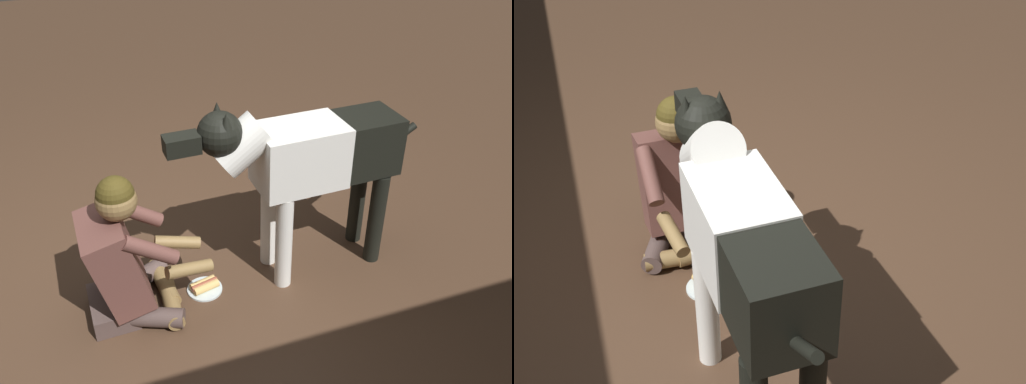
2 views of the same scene
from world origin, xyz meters
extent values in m
plane|color=#473021|center=(0.00, 0.00, 0.00)|extent=(15.04, 15.04, 0.00)
cube|color=#4F3D39|center=(0.23, 0.24, 0.06)|extent=(0.25, 0.35, 0.12)
cylinder|color=#4F3D39|center=(0.07, 0.08, 0.07)|extent=(0.41, 0.28, 0.11)
cylinder|color=olive|center=(-0.08, 0.14, 0.06)|extent=(0.13, 0.37, 0.09)
cylinder|color=#4F3D39|center=(0.06, 0.39, 0.07)|extent=(0.41, 0.26, 0.11)
cylinder|color=olive|center=(-0.09, 0.31, 0.06)|extent=(0.11, 0.36, 0.09)
cube|color=brown|center=(0.17, 0.24, 0.38)|extent=(0.34, 0.41, 0.55)
cylinder|color=brown|center=(0.01, 0.06, 0.53)|extent=(0.29, 0.09, 0.24)
cylinder|color=olive|center=(-0.19, 0.10, 0.30)|extent=(0.28, 0.10, 0.12)
cylinder|color=brown|center=(0.00, 0.41, 0.53)|extent=(0.29, 0.09, 0.24)
cylinder|color=olive|center=(-0.20, 0.35, 0.30)|extent=(0.28, 0.12, 0.12)
sphere|color=olive|center=(0.11, 0.24, 0.74)|extent=(0.21, 0.21, 0.21)
sphere|color=#423613|center=(0.11, 0.24, 0.78)|extent=(0.19, 0.19, 0.19)
cylinder|color=silver|center=(-0.76, 0.32, 0.31)|extent=(0.10, 0.10, 0.61)
cylinder|color=silver|center=(-0.76, 0.09, 0.31)|extent=(0.10, 0.10, 0.61)
cube|color=silver|center=(-0.89, 0.20, 0.79)|extent=(0.50, 0.33, 0.36)
cube|color=black|center=(-1.26, 0.19, 0.79)|extent=(0.43, 0.32, 0.34)
cylinder|color=silver|center=(-0.55, 0.21, 0.93)|extent=(0.36, 0.23, 0.34)
sphere|color=black|center=(-0.44, 0.22, 1.01)|extent=(0.24, 0.24, 0.24)
cube|color=black|center=(-0.24, 0.22, 0.99)|extent=(0.18, 0.11, 0.10)
cone|color=black|center=(-0.45, 0.29, 1.10)|extent=(0.09, 0.09, 0.11)
cone|color=black|center=(-0.45, 0.14, 1.10)|extent=(0.09, 0.09, 0.11)
cylinder|color=black|center=(-1.49, 0.18, 0.76)|extent=(0.32, 0.06, 0.21)
cylinder|color=silver|center=(-0.31, 0.22, 0.01)|extent=(0.21, 0.21, 0.01)
cylinder|color=#DDB365|center=(-0.30, 0.20, 0.04)|extent=(0.16, 0.08, 0.05)
cylinder|color=#DDB365|center=(-0.31, 0.24, 0.04)|extent=(0.16, 0.08, 0.05)
cylinder|color=#9A4C34|center=(-0.31, 0.22, 0.04)|extent=(0.17, 0.07, 0.04)
camera|label=1|loc=(0.22, 2.56, 2.25)|focal=38.04mm
camera|label=2|loc=(-2.92, 0.74, 2.34)|focal=48.48mm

